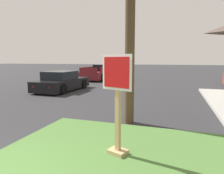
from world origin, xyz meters
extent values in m
cube|color=#477033|center=(1.91, 1.26, 0.04)|extent=(4.78, 5.00, 0.08)
cube|color=tan|center=(1.94, 1.94, 1.05)|extent=(0.12, 0.12, 1.93)
cube|color=tan|center=(1.94, 1.94, 0.12)|extent=(0.43, 0.39, 0.08)
cube|color=white|center=(1.92, 1.89, 1.73)|extent=(0.65, 0.24, 0.68)
cube|color=red|center=(1.92, 1.88, 1.73)|extent=(0.55, 0.21, 0.58)
cylinder|color=black|center=(0.50, 2.29, 0.01)|extent=(0.70, 0.70, 0.02)
cube|color=black|center=(-3.99, 9.35, 0.41)|extent=(1.89, 4.17, 0.64)
cube|color=black|center=(-3.99, 9.14, 0.97)|extent=(1.60, 1.93, 0.56)
cylinder|color=black|center=(-4.84, 10.64, 0.31)|extent=(0.23, 0.62, 0.62)
cylinder|color=black|center=(-3.11, 10.62, 0.31)|extent=(0.23, 0.62, 0.62)
cylinder|color=black|center=(-4.87, 8.07, 0.31)|extent=(0.23, 0.62, 0.62)
cylinder|color=black|center=(-3.14, 8.05, 0.31)|extent=(0.23, 0.62, 0.62)
sphere|color=white|center=(-4.51, 11.37, 0.47)|extent=(0.14, 0.14, 0.14)
sphere|color=red|center=(-4.57, 7.32, 0.47)|extent=(0.12, 0.12, 0.12)
sphere|color=white|center=(-3.41, 11.36, 0.47)|extent=(0.14, 0.14, 0.14)
sphere|color=red|center=(-3.47, 7.31, 0.47)|extent=(0.12, 0.12, 0.12)
cube|color=maroon|center=(-4.22, 16.59, 0.50)|extent=(2.23, 5.17, 0.68)
cube|color=black|center=(-4.18, 17.30, 1.14)|extent=(1.78, 1.41, 0.68)
cube|color=maroon|center=(-5.19, 15.76, 1.06)|extent=(0.22, 2.13, 0.44)
cube|color=maroon|center=(-3.35, 15.65, 1.06)|extent=(0.22, 2.13, 0.44)
cube|color=maroon|center=(-4.36, 14.11, 1.06)|extent=(1.74, 0.20, 0.44)
cylinder|color=black|center=(-5.04, 18.16, 0.38)|extent=(0.30, 0.77, 0.76)
cylinder|color=black|center=(-3.22, 18.06, 0.38)|extent=(0.30, 0.77, 0.76)
cylinder|color=black|center=(-5.21, 15.13, 0.38)|extent=(0.30, 0.77, 0.76)
cylinder|color=black|center=(-3.40, 15.02, 0.38)|extent=(0.30, 0.77, 0.76)
camera|label=1|loc=(3.01, -1.70, 1.97)|focal=31.76mm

